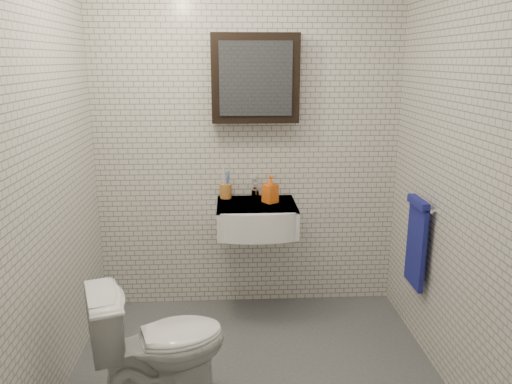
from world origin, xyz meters
TOP-DOWN VIEW (x-y plane):
  - ground at (0.00, 0.00)m, footprint 2.20×2.00m
  - room_shell at (0.00, 0.00)m, footprint 2.22×2.02m
  - washbasin at (0.05, 0.73)m, footprint 0.55×0.50m
  - faucet at (0.05, 0.93)m, footprint 0.06×0.20m
  - mirror_cabinet at (0.05, 0.93)m, footprint 0.60×0.15m
  - towel_rail at (1.04, 0.35)m, footprint 0.09×0.30m
  - toothbrush_cup at (-0.16, 0.94)m, footprint 0.10×0.10m
  - soap_bottle at (0.15, 0.81)m, footprint 0.12×0.12m
  - toilet at (-0.52, -0.18)m, footprint 0.79×0.60m

SIDE VIEW (x-z plane):
  - ground at x=0.00m, z-range 0.00..0.01m
  - toilet at x=-0.52m, z-range 0.00..0.71m
  - towel_rail at x=1.04m, z-range 0.43..1.01m
  - washbasin at x=0.05m, z-range 0.66..0.86m
  - toothbrush_cup at x=-0.16m, z-range 0.79..1.02m
  - faucet at x=0.05m, z-range 0.84..0.99m
  - soap_bottle at x=0.15m, z-range 0.85..1.04m
  - room_shell at x=0.00m, z-range 0.21..2.72m
  - mirror_cabinet at x=0.05m, z-range 1.40..2.00m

